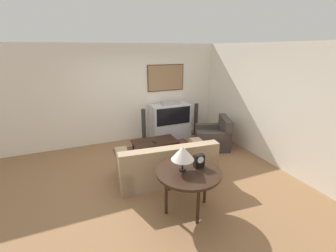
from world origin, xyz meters
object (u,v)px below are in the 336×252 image
(speaker_tower_left, at_px, (144,127))
(table_lamp, at_px, (183,153))
(armchair, at_px, (214,137))
(mantel_clock, at_px, (199,161))
(couch, at_px, (166,165))
(speaker_tower_right, at_px, (196,120))
(coffee_table, at_px, (155,142))
(tv, at_px, (170,121))
(console_table, at_px, (189,175))

(speaker_tower_left, bearing_deg, table_lamp, -94.78)
(armchair, distance_m, mantel_clock, 2.61)
(speaker_tower_left, bearing_deg, couch, -93.67)
(couch, height_order, table_lamp, table_lamp)
(speaker_tower_right, bearing_deg, armchair, -90.07)
(mantel_clock, bearing_deg, speaker_tower_right, 61.35)
(couch, xyz_separation_m, coffee_table, (0.14, 1.06, 0.06))
(tv, bearing_deg, coffee_table, -130.05)
(couch, xyz_separation_m, speaker_tower_right, (1.80, 1.97, 0.17))
(tv, relative_size, couch, 0.57)
(table_lamp, distance_m, speaker_tower_right, 3.58)
(coffee_table, height_order, table_lamp, table_lamp)
(armchair, relative_size, coffee_table, 1.02)
(table_lamp, relative_size, speaker_tower_right, 0.42)
(speaker_tower_left, bearing_deg, armchair, -31.18)
(coffee_table, height_order, speaker_tower_left, speaker_tower_left)
(couch, distance_m, coffee_table, 1.07)
(speaker_tower_left, bearing_deg, console_table, -93.02)
(tv, relative_size, table_lamp, 2.74)
(table_lamp, bearing_deg, couch, 83.04)
(coffee_table, relative_size, mantel_clock, 5.01)
(couch, relative_size, speaker_tower_left, 2.02)
(armchair, relative_size, speaker_tower_left, 1.11)
(coffee_table, bearing_deg, table_lamp, -97.19)
(couch, relative_size, coffee_table, 1.84)
(armchair, bearing_deg, table_lamp, -21.95)
(coffee_table, distance_m, speaker_tower_right, 1.89)
(table_lamp, relative_size, speaker_tower_left, 0.42)
(console_table, height_order, speaker_tower_left, speaker_tower_left)
(tv, xyz_separation_m, armchair, (0.83, -1.08, -0.25))
(speaker_tower_right, bearing_deg, table_lamp, -122.89)
(armchair, relative_size, console_table, 1.07)
(console_table, xyz_separation_m, speaker_tower_right, (1.83, 3.01, -0.21))
(mantel_clock, height_order, speaker_tower_right, speaker_tower_right)
(coffee_table, xyz_separation_m, console_table, (-0.17, -2.11, 0.32))
(armchair, bearing_deg, console_table, -19.91)
(tv, bearing_deg, console_table, -107.85)
(armchair, xyz_separation_m, speaker_tower_left, (-1.67, 1.01, 0.19))
(coffee_table, bearing_deg, speaker_tower_left, 90.74)
(console_table, bearing_deg, tv, 72.15)
(couch, xyz_separation_m, armchair, (1.80, 0.96, -0.02))
(table_lamp, bearing_deg, coffee_table, 82.81)
(speaker_tower_right, bearing_deg, console_table, -121.26)
(coffee_table, distance_m, mantel_clock, 2.12)
(tv, bearing_deg, armchair, -52.41)
(console_table, height_order, table_lamp, table_lamp)
(armchair, distance_m, speaker_tower_left, 1.96)
(couch, bearing_deg, speaker_tower_left, -88.63)
(console_table, bearing_deg, mantel_clock, 12.52)
(armchair, relative_size, table_lamp, 2.67)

